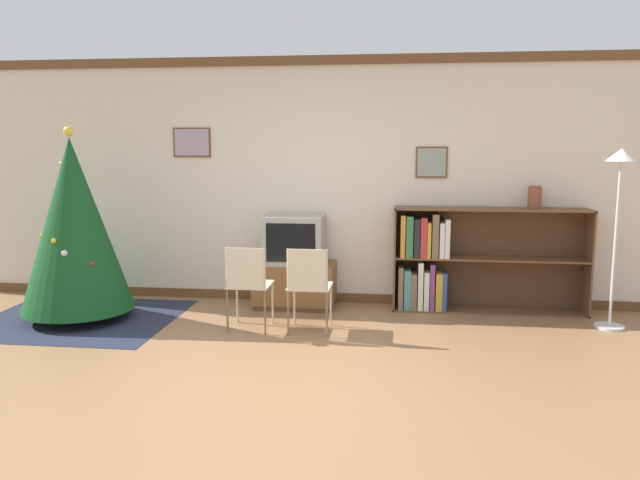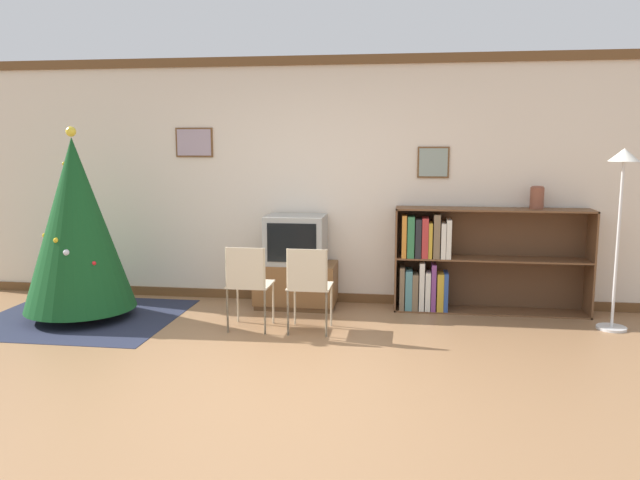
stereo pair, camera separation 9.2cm
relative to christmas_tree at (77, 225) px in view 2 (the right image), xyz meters
The scene contains 11 objects.
ground_plane 2.85m from the christmas_tree, 33.82° to the right, with size 24.00×24.00×0.00m, color #936B47.
wall_back 2.51m from the christmas_tree, 25.72° to the left, with size 8.68×0.11×2.70m.
area_rug 0.96m from the christmas_tree, 48.76° to the left, with size 1.92×1.71×0.01m.
christmas_tree is the anchor object (origin of this frame).
tv_console 2.34m from the christmas_tree, 19.83° to the left, with size 0.87×0.50×0.48m.
television 2.24m from the christmas_tree, 19.77° to the left, with size 0.63×0.49×0.52m.
folding_chair_left 1.88m from the christmas_tree, ahead, with size 0.40×0.40×0.82m.
folding_chair_right 2.44m from the christmas_tree, ahead, with size 0.40×0.40×0.82m.
bookshelf 3.90m from the christmas_tree, 12.47° to the left, with size 2.01×0.36×1.10m.
vase 4.69m from the christmas_tree, 10.78° to the left, with size 0.14×0.14×0.23m.
standing_lamp 5.28m from the christmas_tree, ahead, with size 0.28×0.28×1.73m.
Camera 2 is at (1.06, -4.29, 1.77)m, focal length 35.00 mm.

